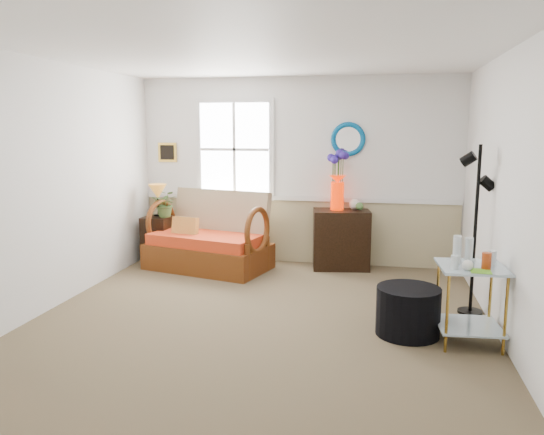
% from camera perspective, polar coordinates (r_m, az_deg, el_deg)
% --- Properties ---
extents(floor, '(4.50, 5.00, 0.01)m').
position_cam_1_polar(floor, '(5.34, -1.49, -11.23)').
color(floor, brown).
rests_on(floor, ground).
extents(ceiling, '(4.50, 5.00, 0.01)m').
position_cam_1_polar(ceiling, '(5.04, -1.63, 17.57)').
color(ceiling, white).
rests_on(ceiling, walls).
extents(walls, '(4.51, 5.01, 2.60)m').
position_cam_1_polar(walls, '(5.03, -1.56, 2.74)').
color(walls, white).
rests_on(walls, floor).
extents(wainscot, '(4.46, 0.02, 0.90)m').
position_cam_1_polar(wainscot, '(7.57, 2.66, -1.46)').
color(wainscot, tan).
rests_on(wainscot, walls).
extents(chair_rail, '(4.46, 0.04, 0.06)m').
position_cam_1_polar(chair_rail, '(7.49, 2.68, 2.06)').
color(chair_rail, silver).
rests_on(chair_rail, walls).
extents(window, '(1.14, 0.06, 1.44)m').
position_cam_1_polar(window, '(7.62, -4.05, 7.31)').
color(window, white).
rests_on(window, walls).
extents(picture, '(0.28, 0.03, 0.28)m').
position_cam_1_polar(picture, '(7.96, -11.17, 6.89)').
color(picture, '#B58C30').
rests_on(picture, walls).
extents(mirror, '(0.47, 0.07, 0.47)m').
position_cam_1_polar(mirror, '(7.36, 8.19, 8.33)').
color(mirror, '#0777B4').
rests_on(mirror, walls).
extents(loveseat, '(1.78, 1.28, 1.05)m').
position_cam_1_polar(loveseat, '(7.24, -6.92, -1.45)').
color(loveseat, '#67360E').
rests_on(loveseat, floor).
extents(throw_pillow, '(0.38, 0.17, 0.37)m').
position_cam_1_polar(throw_pillow, '(7.28, -9.36, -1.40)').
color(throw_pillow, '#C15822').
rests_on(throw_pillow, loveseat).
extents(lamp_stand, '(0.38, 0.38, 0.66)m').
position_cam_1_polar(lamp_stand, '(7.78, -12.22, -2.29)').
color(lamp_stand, black).
rests_on(lamp_stand, floor).
extents(table_lamp, '(0.29, 0.29, 0.47)m').
position_cam_1_polar(table_lamp, '(7.66, -12.17, 1.78)').
color(table_lamp, '#C07624').
rests_on(table_lamp, lamp_stand).
extents(potted_plant, '(0.38, 0.42, 0.30)m').
position_cam_1_polar(potted_plant, '(7.63, -11.36, 1.15)').
color(potted_plant, '#477037').
rests_on(potted_plant, lamp_stand).
extents(cabinet, '(0.81, 0.59, 0.80)m').
position_cam_1_polar(cabinet, '(7.30, 7.43, -2.33)').
color(cabinet, black).
rests_on(cabinet, floor).
extents(flower_vase, '(0.26, 0.26, 0.79)m').
position_cam_1_polar(flower_vase, '(7.21, 7.06, 3.93)').
color(flower_vase, red).
rests_on(flower_vase, cabinet).
extents(side_table, '(0.60, 0.60, 0.71)m').
position_cam_1_polar(side_table, '(5.07, 20.49, -8.78)').
color(side_table, '#AB802C').
rests_on(side_table, floor).
extents(tabletop_items, '(0.44, 0.44, 0.25)m').
position_cam_1_polar(tabletop_items, '(4.91, 20.83, -3.58)').
color(tabletop_items, silver).
rests_on(tabletop_items, side_table).
extents(floor_lamp, '(0.32, 0.32, 1.74)m').
position_cam_1_polar(floor_lamp, '(5.75, 21.01, -1.36)').
color(floor_lamp, black).
rests_on(floor_lamp, floor).
extents(ottoman, '(0.75, 0.75, 0.45)m').
position_cam_1_polar(ottoman, '(5.14, 14.42, -9.73)').
color(ottoman, black).
rests_on(ottoman, floor).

